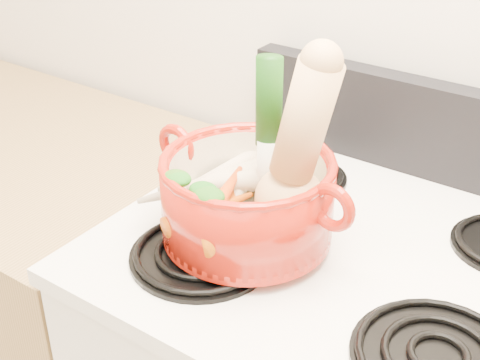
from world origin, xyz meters
The scene contains 21 objects.
cooktop centered at (0.00, 1.40, 0.93)m, with size 0.78×0.67×0.03m, color white.
control_backsplash centered at (0.00, 1.70, 1.04)m, with size 0.76×0.05×0.18m, color black.
burner_front_left centered at (-0.19, 1.24, 0.96)m, with size 0.22×0.22×0.02m, color black.
burner_front_right centered at (0.19, 1.24, 0.96)m, with size 0.22×0.22×0.02m, color black.
burner_back_left centered at (-0.19, 1.54, 0.96)m, with size 0.17×0.17×0.02m, color black.
dutch_oven centered at (-0.15, 1.31, 1.03)m, with size 0.27×0.27×0.13m, color #9A160A.
pot_handle_left centered at (-0.30, 1.33, 1.08)m, with size 0.07×0.07×0.02m, color #9A160A.
pot_handle_right centered at (0.00, 1.30, 1.08)m, with size 0.07×0.07×0.02m, color #9A160A.
squash centered at (-0.07, 1.34, 1.13)m, with size 0.11×0.11×0.28m, color #D9B36F, non-canonical shape.
leek centered at (-0.15, 1.37, 1.13)m, with size 0.04×0.04×0.27m, color silver.
ginger centered at (-0.16, 1.40, 1.02)m, with size 0.08×0.06×0.04m, color tan.
parsnip_0 centered at (-0.22, 1.34, 1.01)m, with size 0.04×0.04×0.21m, color beige.
parsnip_1 centered at (-0.25, 1.32, 1.02)m, with size 0.05×0.05×0.22m, color beige.
parsnip_2 centered at (-0.19, 1.36, 1.03)m, with size 0.04×0.04×0.18m, color beige.
parsnip_3 centered at (-0.23, 1.33, 1.03)m, with size 0.04×0.04×0.19m, color beige.
parsnip_4 centered at (-0.23, 1.38, 1.04)m, with size 0.04×0.04×0.20m, color #F0E0C3.
carrot_0 centered at (-0.17, 1.27, 1.01)m, with size 0.04×0.04×0.18m, color #CA5C0A.
carrot_1 centered at (-0.19, 1.27, 1.02)m, with size 0.03×0.03×0.15m, color #C56009.
carrot_2 centered at (-0.12, 1.26, 1.03)m, with size 0.03×0.03×0.16m, color #D3640A.
carrot_3 centered at (-0.17, 1.25, 1.03)m, with size 0.03×0.03×0.14m, color #BB4A09.
carrot_4 centered at (-0.18, 1.29, 1.04)m, with size 0.03×0.03×0.16m, color #DE4F0B.
Camera 1 is at (0.34, 0.59, 1.57)m, focal length 50.00 mm.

